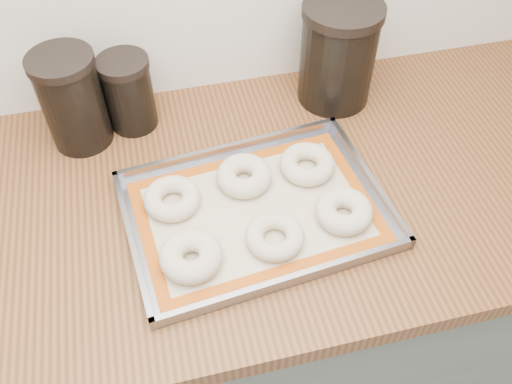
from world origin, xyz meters
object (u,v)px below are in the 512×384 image
object	(u,v)px
bagel_front_right	(344,211)
bagel_back_left	(172,199)
canister_right	(338,54)
bagel_back_right	(307,164)
bagel_front_mid	(275,237)
canister_mid	(129,93)
baking_tray	(256,211)
bagel_back_mid	(244,176)
bagel_front_left	(191,256)
canister_left	(72,100)

from	to	relation	value
bagel_front_right	bagel_back_left	distance (m)	0.31
canister_right	bagel_back_right	bearing A→B (deg)	-120.77
bagel_front_mid	canister_mid	distance (m)	0.43
bagel_back_left	bagel_front_right	bearing A→B (deg)	-19.30
bagel_front_mid	canister_right	distance (m)	0.43
bagel_front_right	baking_tray	bearing A→B (deg)	161.49
bagel_back_mid	bagel_back_left	bearing A→B (deg)	-170.92
bagel_front_left	bagel_front_mid	world-z (taller)	bagel_front_left
bagel_front_mid	canister_mid	bearing A→B (deg)	119.14
bagel_front_right	canister_left	bearing A→B (deg)	143.88
bagel_back_right	canister_right	bearing A→B (deg)	59.23
bagel_front_left	bagel_front_mid	bearing A→B (deg)	3.58
baking_tray	bagel_back_left	bearing A→B (deg)	159.90
bagel_back_mid	bagel_back_right	xyz separation A→B (m)	(0.12, 0.00, -0.00)
bagel_back_left	bagel_front_left	bearing A→B (deg)	-84.27
bagel_back_left	canister_mid	distance (m)	0.26
canister_left	canister_mid	bearing A→B (deg)	12.54
baking_tray	bagel_back_right	size ratio (longest dim) A/B	4.64
bagel_front_mid	bagel_back_left	distance (m)	0.20
bagel_front_right	bagel_back_mid	size ratio (longest dim) A/B	0.98
bagel_back_mid	canister_left	size ratio (longest dim) A/B	0.53
bagel_front_right	canister_mid	xyz separation A→B (m)	(-0.34, 0.35, 0.06)
bagel_front_left	bagel_front_right	size ratio (longest dim) A/B	1.04
baking_tray	canister_right	world-z (taller)	canister_right
canister_mid	bagel_back_left	bearing A→B (deg)	-79.13
bagel_front_right	bagel_back_right	xyz separation A→B (m)	(-0.03, 0.13, -0.00)
baking_tray	canister_left	bearing A→B (deg)	137.15
baking_tray	bagel_back_mid	bearing A→B (deg)	93.83
canister_right	bagel_front_mid	bearing A→B (deg)	-122.44
bagel_back_mid	canister_mid	size ratio (longest dim) A/B	0.66
bagel_front_mid	bagel_front_right	bearing A→B (deg)	9.74
bagel_front_right	canister_mid	world-z (taller)	canister_mid
bagel_back_left	bagel_back_mid	xyz separation A→B (m)	(0.14, 0.02, 0.00)
bagel_front_mid	baking_tray	bearing A→B (deg)	102.33
bagel_back_left	baking_tray	bearing A→B (deg)	-20.10
bagel_front_mid	bagel_back_left	bearing A→B (deg)	141.91
bagel_front_mid	bagel_back_right	distance (m)	0.18
baking_tray	bagel_front_left	size ratio (longest dim) A/B	4.63
bagel_back_mid	canister_right	bearing A→B (deg)	40.27
bagel_back_right	canister_left	world-z (taller)	canister_left
canister_left	canister_right	distance (m)	0.54
baking_tray	bagel_front_right	size ratio (longest dim) A/B	4.81
bagel_front_left	canister_mid	bearing A→B (deg)	99.08
bagel_back_right	canister_left	bearing A→B (deg)	154.58
bagel_front_right	canister_left	world-z (taller)	canister_left
canister_left	canister_right	bearing A→B (deg)	1.04
bagel_front_left	bagel_front_right	bearing A→B (deg)	6.53
bagel_front_left	canister_left	bearing A→B (deg)	114.98
baking_tray	canister_mid	size ratio (longest dim) A/B	3.11
bagel_back_left	bagel_back_right	xyz separation A→B (m)	(0.26, 0.02, 0.00)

